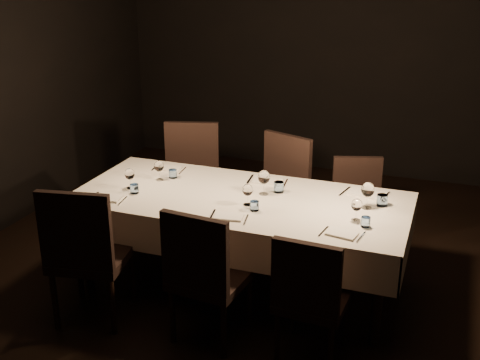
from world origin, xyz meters
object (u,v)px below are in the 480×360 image
(chair_near_center, at_px, (204,271))
(chair_far_right, at_px, (357,203))
(dining_table, at_px, (240,206))
(chair_far_left, at_px, (191,176))
(chair_far_center, at_px, (278,188))
(chair_near_left, at_px, (86,250))
(chair_near_right, at_px, (310,294))

(chair_near_center, bearing_deg, chair_far_right, -108.39)
(dining_table, height_order, chair_far_left, chair_far_left)
(chair_near_center, xyz_separation_m, chair_far_right, (0.72, 1.62, -0.05))
(dining_table, bearing_deg, chair_far_center, 84.92)
(chair_far_center, bearing_deg, dining_table, -74.89)
(chair_far_left, relative_size, chair_far_right, 1.20)
(chair_near_left, height_order, chair_far_center, chair_near_left)
(chair_near_left, bearing_deg, dining_table, -145.61)
(chair_near_center, distance_m, chair_far_center, 1.56)
(chair_near_right, xyz_separation_m, chair_far_right, (0.02, 1.59, -0.01))
(chair_far_center, bearing_deg, chair_far_right, 25.61)
(dining_table, height_order, chair_near_left, chair_near_left)
(chair_near_center, bearing_deg, dining_table, -81.84)
(chair_near_right, xyz_separation_m, chair_far_left, (-1.51, 1.52, 0.07))
(chair_near_center, height_order, chair_far_right, chair_near_center)
(chair_near_left, bearing_deg, chair_near_right, 172.64)
(chair_near_center, height_order, chair_near_right, chair_near_center)
(chair_far_right, bearing_deg, chair_far_left, 164.54)
(chair_near_right, bearing_deg, chair_near_center, 5.34)
(dining_table, xyz_separation_m, chair_near_right, (0.73, -0.74, -0.19))
(chair_near_left, relative_size, chair_near_center, 1.07)
(chair_near_center, height_order, chair_far_center, chair_far_center)
(chair_near_right, xyz_separation_m, chair_far_center, (-0.66, 1.53, 0.05))
(chair_near_left, height_order, chair_far_right, chair_near_left)
(chair_far_center, xyz_separation_m, chair_far_right, (0.69, 0.07, -0.07))
(chair_far_left, distance_m, chair_far_right, 1.53)
(dining_table, bearing_deg, chair_near_left, -134.77)
(chair_far_left, xyz_separation_m, chair_far_right, (1.53, 0.07, -0.08))
(chair_near_right, bearing_deg, chair_far_left, -42.34)
(chair_near_left, xyz_separation_m, chair_far_left, (0.05, 1.62, -0.00))
(chair_near_left, distance_m, chair_near_center, 0.86)
(dining_table, height_order, chair_near_center, chair_near_center)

